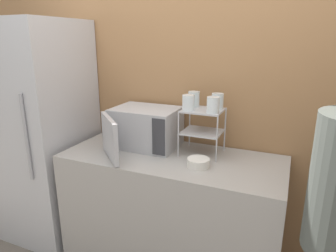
# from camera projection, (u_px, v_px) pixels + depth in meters

# --- Properties ---
(wall_back) EXTENTS (8.00, 0.06, 2.60)m
(wall_back) POSITION_uv_depth(u_px,v_px,m) (190.00, 92.00, 2.34)
(wall_back) COLOR #9E7047
(wall_back) RESTS_ON ground_plane
(counter) EXTENTS (1.56, 0.67, 0.90)m
(counter) POSITION_uv_depth(u_px,v_px,m) (172.00, 212.00, 2.25)
(counter) COLOR #9E9993
(counter) RESTS_ON ground_plane
(microwave) EXTENTS (0.51, 0.65, 0.30)m
(microwave) POSITION_uv_depth(u_px,v_px,m) (144.00, 128.00, 2.28)
(microwave) COLOR #ADADB2
(microwave) RESTS_ON counter
(dish_rack) EXTENTS (0.28, 0.25, 0.33)m
(dish_rack) POSITION_uv_depth(u_px,v_px,m) (203.00, 122.00, 2.11)
(dish_rack) COLOR #B2B2B7
(dish_rack) RESTS_ON counter
(glass_front_left) EXTENTS (0.08, 0.08, 0.11)m
(glass_front_left) POSITION_uv_depth(u_px,v_px,m) (188.00, 103.00, 2.04)
(glass_front_left) COLOR silver
(glass_front_left) RESTS_ON dish_rack
(glass_back_right) EXTENTS (0.08, 0.08, 0.11)m
(glass_back_right) POSITION_uv_depth(u_px,v_px,m) (217.00, 101.00, 2.10)
(glass_back_right) COLOR silver
(glass_back_right) RESTS_ON dish_rack
(glass_front_right) EXTENTS (0.08, 0.08, 0.11)m
(glass_front_right) POSITION_uv_depth(u_px,v_px,m) (213.00, 105.00, 1.97)
(glass_front_right) COLOR silver
(glass_front_right) RESTS_ON dish_rack
(glass_back_left) EXTENTS (0.08, 0.08, 0.11)m
(glass_back_left) POSITION_uv_depth(u_px,v_px,m) (194.00, 99.00, 2.17)
(glass_back_left) COLOR silver
(glass_back_left) RESTS_ON dish_rack
(bowl) EXTENTS (0.15, 0.15, 0.06)m
(bowl) POSITION_uv_depth(u_px,v_px,m) (198.00, 163.00, 1.94)
(bowl) COLOR silver
(bowl) RESTS_ON counter
(refrigerator) EXTENTS (0.69, 0.71, 1.85)m
(refrigerator) POSITION_uv_depth(u_px,v_px,m) (44.00, 133.00, 2.56)
(refrigerator) COLOR #B7B7BC
(refrigerator) RESTS_ON ground_plane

